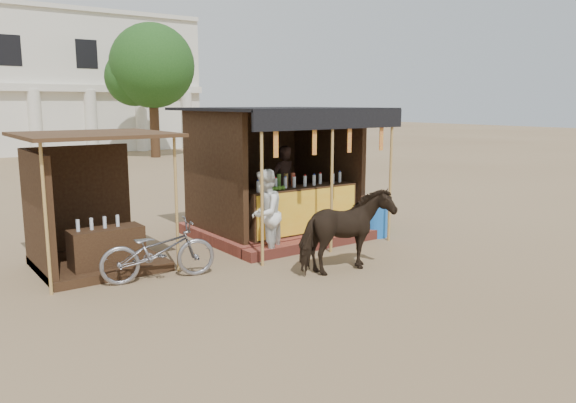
# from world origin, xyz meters

# --- Properties ---
(ground) EXTENTS (120.00, 120.00, 0.00)m
(ground) POSITION_xyz_m (0.00, 0.00, 0.00)
(ground) COLOR #846B4C
(ground) RESTS_ON ground
(main_stall) EXTENTS (3.60, 3.61, 2.78)m
(main_stall) POSITION_xyz_m (1.02, 3.36, 1.03)
(main_stall) COLOR brown
(main_stall) RESTS_ON ground
(secondary_stall) EXTENTS (2.40, 2.40, 2.38)m
(secondary_stall) POSITION_xyz_m (-3.17, 3.24, 0.85)
(secondary_stall) COLOR #392614
(secondary_stall) RESTS_ON ground
(cow) EXTENTS (1.72, 0.84, 1.43)m
(cow) POSITION_xyz_m (0.35, 0.39, 0.71)
(cow) COLOR black
(cow) RESTS_ON ground
(motorbike) EXTENTS (1.97, 1.01, 0.99)m
(motorbike) POSITION_xyz_m (-2.42, 1.87, 0.49)
(motorbike) COLOR gray
(motorbike) RESTS_ON ground
(bystander) EXTENTS (1.03, 0.99, 1.67)m
(bystander) POSITION_xyz_m (-0.24, 2.00, 0.83)
(bystander) COLOR white
(bystander) RESTS_ON ground
(blue_barrel) EXTENTS (0.63, 0.63, 0.70)m
(blue_barrel) POSITION_xyz_m (2.64, 2.00, 0.35)
(blue_barrel) COLOR blue
(blue_barrel) RESTS_ON ground
(red_crate) EXTENTS (0.48, 0.50, 0.27)m
(red_crate) POSITION_xyz_m (1.86, 2.00, 0.14)
(red_crate) COLOR maroon
(red_crate) RESTS_ON ground
(cooler) EXTENTS (0.67, 0.48, 0.46)m
(cooler) POSITION_xyz_m (3.20, 2.60, 0.23)
(cooler) COLOR #186C31
(cooler) RESTS_ON ground
(tree) EXTENTS (4.50, 4.40, 7.00)m
(tree) POSITION_xyz_m (5.81, 22.14, 4.63)
(tree) COLOR #382314
(tree) RESTS_ON ground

